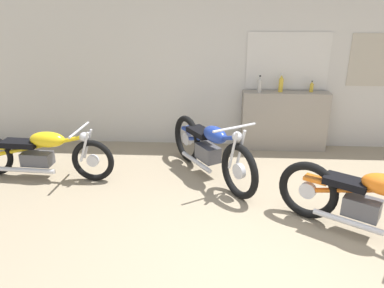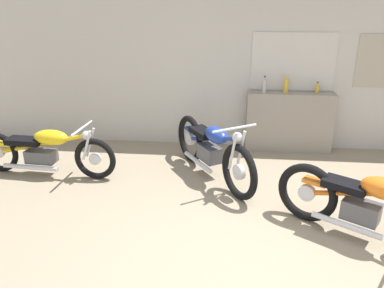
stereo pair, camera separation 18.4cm
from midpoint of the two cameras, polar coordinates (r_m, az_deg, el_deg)
The scene contains 9 objects.
ground_plane at distance 3.78m, azimuth 10.59°, elevation -18.82°, with size 24.00×24.00×0.00m, color gray.
wall_back at distance 6.37m, azimuth 8.05°, elevation 11.90°, with size 10.00×0.07×2.80m.
sill_counter at distance 6.49m, azimuth 13.06°, elevation 3.46°, with size 1.42×0.28×0.99m.
bottle_leftmost at distance 6.22m, azimuth 9.43°, elevation 8.88°, with size 0.07×0.07×0.28m.
bottle_left_center at distance 6.32m, azimuth 12.59°, elevation 8.94°, with size 0.07×0.07×0.30m.
bottle_center at distance 6.46m, azimuth 16.98°, elevation 8.30°, with size 0.06×0.06×0.18m.
motorcycle_orange at distance 4.35m, azimuth 24.33°, elevation -8.12°, with size 1.74×1.18×0.88m.
motorcycle_yellow at distance 5.73m, azimuth -22.88°, elevation -1.20°, with size 2.11×0.64×0.77m.
motorcycle_blue at distance 5.29m, azimuth 1.81°, elevation -0.73°, with size 1.22×1.81×0.93m.
Camera 1 is at (-0.59, -2.88, 2.41)m, focal length 35.00 mm.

